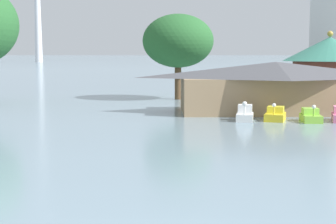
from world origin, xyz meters
TOP-DOWN VIEW (x-y plane):
  - pedal_boat_white at (6.74, 28.70)m, footprint 1.77×2.53m
  - pedal_boat_yellow at (9.25, 28.84)m, footprint 2.29×2.99m
  - pedal_boat_lime at (11.92, 27.99)m, footprint 1.66×2.66m
  - boathouse at (10.53, 34.53)m, footprint 18.59×8.24m
  - green_roof_pavilion at (19.99, 48.23)m, footprint 10.95×10.95m
  - shoreline_tree_mid at (2.02, 47.95)m, footprint 8.32×8.32m

SIDE VIEW (x-z plane):
  - pedal_boat_lime at x=11.92m, z-range -0.30..1.17m
  - pedal_boat_yellow at x=9.25m, z-range -0.31..1.21m
  - pedal_boat_white at x=6.74m, z-range -0.32..1.36m
  - boathouse at x=10.53m, z-range 0.11..4.78m
  - green_roof_pavilion at x=19.99m, z-range 0.13..8.18m
  - shoreline_tree_mid at x=2.02m, z-range 1.85..11.84m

